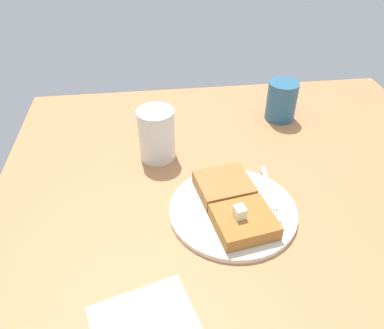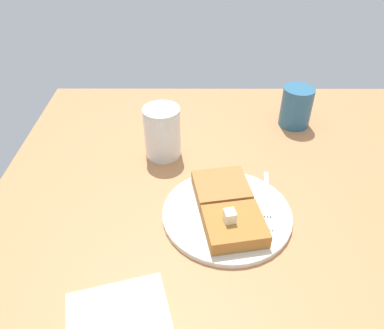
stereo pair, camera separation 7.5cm
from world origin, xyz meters
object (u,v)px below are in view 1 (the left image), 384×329
fork (270,196)px  napkin (146,328)px  syrup_jar (157,137)px  plate (233,210)px  coffee_mug (281,100)px

fork → napkin: (-23.17, 24.59, -1.06)cm
syrup_jar → napkin: size_ratio=0.80×
plate → coffee_mug: coffee_mug is taller
plate → coffee_mug: (32.60, -19.21, 4.43)cm
plate → fork: bearing=-73.6°
fork → coffee_mug: bearing=-20.7°
fork → napkin: size_ratio=1.10×
plate → coffee_mug: 38.10cm
napkin → plate: bearing=-38.9°
napkin → syrup_jar: bearing=-5.5°
syrup_jar → plate: bearing=-146.3°
napkin → coffee_mug: bearing=-34.0°
fork → syrup_jar: bearing=50.3°
fork → syrup_jar: (17.23, 20.72, 4.06)cm
fork → coffee_mug: coffee_mug is taller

